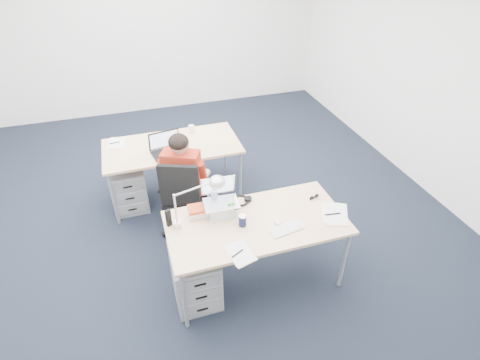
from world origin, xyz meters
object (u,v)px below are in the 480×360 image
(desk_near, at_px, (256,225))
(bear_figurine, at_px, (231,210))
(silver_laptop, at_px, (221,200))
(sunglasses, at_px, (314,197))
(book_stack, at_px, (199,211))
(cordless_phone, at_px, (169,218))
(desk_lamp, at_px, (192,202))
(computer_mouse, at_px, (278,222))
(dark_laptop, at_px, (167,144))
(headphones, at_px, (240,200))
(water_bottle, at_px, (214,197))
(can_koozie, at_px, (243,220))
(drawer_pedestal_near, at_px, (195,275))
(seated_person, at_px, (186,178))
(wireless_keyboard, at_px, (286,229))
(far_cup, at_px, (192,129))
(desk_far, at_px, (172,149))
(drawer_pedestal_far, at_px, (129,186))
(office_chair, at_px, (186,210))

(desk_near, distance_m, bear_figurine, 0.27)
(silver_laptop, relative_size, sunglasses, 2.90)
(book_stack, distance_m, cordless_phone, 0.29)
(book_stack, xyz_separation_m, desk_lamp, (-0.07, -0.10, 0.19))
(computer_mouse, distance_m, dark_laptop, 1.66)
(headphones, height_order, sunglasses, headphones)
(water_bottle, bearing_deg, can_koozie, -62.50)
(drawer_pedestal_near, distance_m, silver_laptop, 0.74)
(desk_near, xyz_separation_m, headphones, (-0.06, 0.32, 0.07))
(seated_person, distance_m, bear_figurine, 0.96)
(wireless_keyboard, xyz_separation_m, far_cup, (-0.43, 2.00, 0.04))
(desk_near, bearing_deg, water_bottle, 134.04)
(bear_figurine, relative_size, dark_laptop, 0.41)
(book_stack, height_order, cordless_phone, cordless_phone)
(desk_lamp, bearing_deg, drawer_pedestal_near, -103.50)
(wireless_keyboard, height_order, computer_mouse, computer_mouse)
(cordless_phone, xyz_separation_m, dark_laptop, (0.17, 1.22, 0.05))
(water_bottle, bearing_deg, desk_near, -45.96)
(drawer_pedestal_near, height_order, silver_laptop, silver_laptop)
(computer_mouse, bearing_deg, cordless_phone, 161.51)
(desk_far, distance_m, drawer_pedestal_far, 0.71)
(wireless_keyboard, height_order, water_bottle, water_bottle)
(office_chair, relative_size, drawer_pedestal_near, 1.80)
(seated_person, bearing_deg, office_chair, -84.77)
(silver_laptop, height_order, sunglasses, silver_laptop)
(wireless_keyboard, bearing_deg, desk_lamp, 147.27)
(drawer_pedestal_far, distance_m, silver_laptop, 1.70)
(desk_near, height_order, drawer_pedestal_near, desk_near)
(drawer_pedestal_near, bearing_deg, seated_person, 81.99)
(silver_laptop, bearing_deg, book_stack, 170.32)
(cordless_phone, relative_size, sunglasses, 1.49)
(sunglasses, bearing_deg, silver_laptop, 161.39)
(dark_laptop, bearing_deg, drawer_pedestal_far, 153.24)
(book_stack, bearing_deg, bear_figurine, -20.04)
(water_bottle, height_order, bear_figurine, water_bottle)
(office_chair, distance_m, cordless_phone, 0.92)
(headphones, distance_m, cordless_phone, 0.71)
(can_koozie, distance_m, book_stack, 0.42)
(office_chair, height_order, book_stack, office_chair)
(desk_near, height_order, dark_laptop, dark_laptop)
(desk_near, height_order, sunglasses, sunglasses)
(drawer_pedestal_near, relative_size, drawer_pedestal_far, 1.00)
(seated_person, relative_size, cordless_phone, 7.10)
(silver_laptop, height_order, computer_mouse, silver_laptop)
(office_chair, relative_size, water_bottle, 4.60)
(cordless_phone, height_order, far_cup, cordless_phone)
(can_koozie, bearing_deg, silver_laptop, 123.77)
(silver_laptop, bearing_deg, sunglasses, 0.94)
(headphones, bearing_deg, wireless_keyboard, -55.71)
(seated_person, bearing_deg, far_cup, 99.45)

